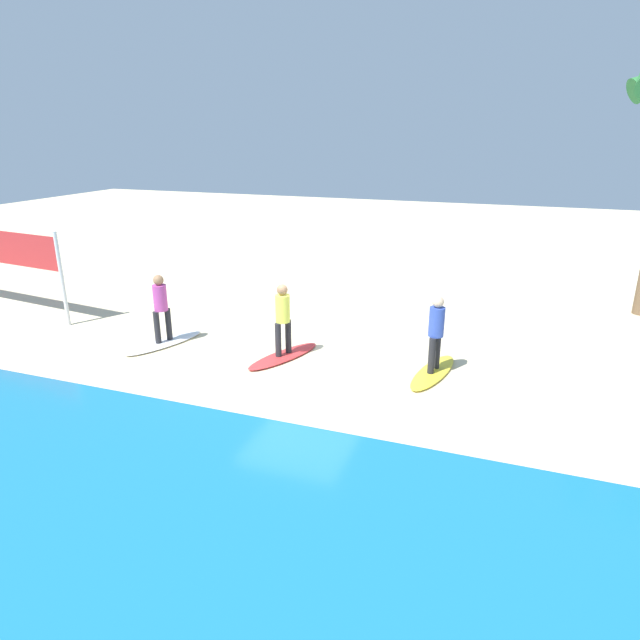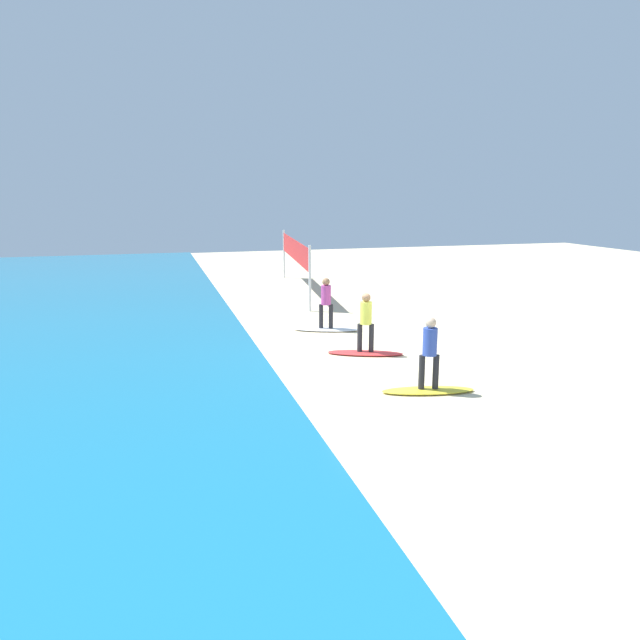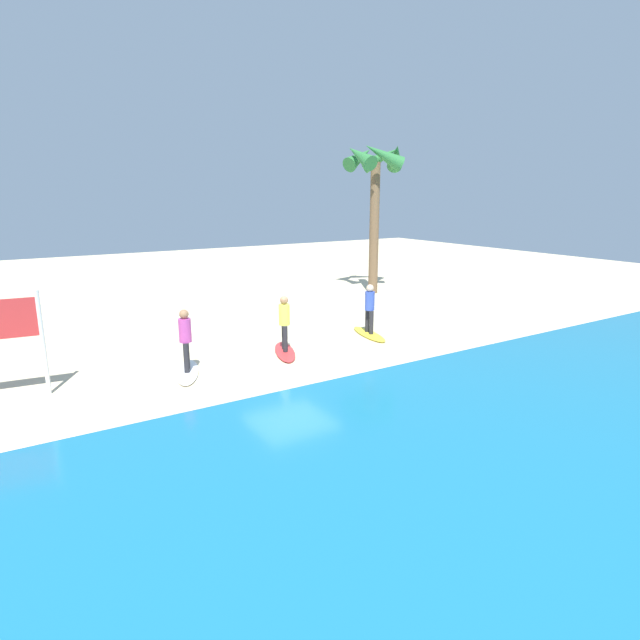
{
  "view_description": "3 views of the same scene",
  "coord_description": "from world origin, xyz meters",
  "px_view_note": "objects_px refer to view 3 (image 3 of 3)",
  "views": [
    {
      "loc": [
        -4.4,
        10.79,
        4.9
      ],
      "look_at": [
        -0.58,
        0.21,
        1.01
      ],
      "focal_mm": 30.76,
      "sensor_mm": 36.0,
      "label": 1
    },
    {
      "loc": [
        -14.35,
        5.78,
        4.4
      ],
      "look_at": [
        0.61,
        1.45,
        0.99
      ],
      "focal_mm": 32.72,
      "sensor_mm": 36.0,
      "label": 2
    },
    {
      "loc": [
        7.32,
        13.35,
        4.62
      ],
      "look_at": [
        -0.93,
        0.24,
        0.86
      ],
      "focal_mm": 29.26,
      "sensor_mm": 36.0,
      "label": 3
    }
  ],
  "objects_px": {
    "surfboard_white": "(188,372)",
    "palm_tree": "(376,172)",
    "surfer_white": "(185,336)",
    "surfboard_red": "(285,352)",
    "surfboard_yellow": "(369,334)",
    "surfer_red": "(284,319)",
    "surfer_yellow": "(370,305)"
  },
  "relations": [
    {
      "from": "surfboard_white",
      "to": "surfer_red",
      "type": "bearing_deg",
      "value": 114.81
    },
    {
      "from": "surfer_white",
      "to": "palm_tree",
      "type": "xyz_separation_m",
      "value": [
        -11.27,
        -6.58,
        4.55
      ]
    },
    {
      "from": "surfer_red",
      "to": "surfboard_red",
      "type": "bearing_deg",
      "value": 90.0
    },
    {
      "from": "surfboard_yellow",
      "to": "surfboard_red",
      "type": "distance_m",
      "value": 3.35
    },
    {
      "from": "surfboard_white",
      "to": "surfer_yellow",
      "type": "bearing_deg",
      "value": 114.86
    },
    {
      "from": "surfer_yellow",
      "to": "surfboard_red",
      "type": "height_order",
      "value": "surfer_yellow"
    },
    {
      "from": "surfboard_white",
      "to": "palm_tree",
      "type": "xyz_separation_m",
      "value": [
        -11.27,
        -6.58,
        5.54
      ]
    },
    {
      "from": "surfboard_yellow",
      "to": "surfboard_white",
      "type": "xyz_separation_m",
      "value": [
        6.38,
        0.48,
        0.0
      ]
    },
    {
      "from": "surfboard_yellow",
      "to": "surfer_red",
      "type": "relative_size",
      "value": 1.28
    },
    {
      "from": "surfboard_white",
      "to": "palm_tree",
      "type": "relative_size",
      "value": 0.3
    },
    {
      "from": "surfer_yellow",
      "to": "surfer_red",
      "type": "height_order",
      "value": "same"
    },
    {
      "from": "surfboard_yellow",
      "to": "surfer_white",
      "type": "relative_size",
      "value": 1.28
    },
    {
      "from": "surfer_white",
      "to": "surfer_red",
      "type": "bearing_deg",
      "value": -175.72
    },
    {
      "from": "surfboard_red",
      "to": "surfer_white",
      "type": "relative_size",
      "value": 1.28
    },
    {
      "from": "surfboard_yellow",
      "to": "surfboard_white",
      "type": "height_order",
      "value": "same"
    },
    {
      "from": "surfer_yellow",
      "to": "palm_tree",
      "type": "height_order",
      "value": "palm_tree"
    },
    {
      "from": "surfer_yellow",
      "to": "surfer_white",
      "type": "distance_m",
      "value": 6.4
    },
    {
      "from": "surfboard_red",
      "to": "surfer_white",
      "type": "xyz_separation_m",
      "value": [
        3.04,
        0.23,
        0.99
      ]
    },
    {
      "from": "surfboard_yellow",
      "to": "surfer_white",
      "type": "height_order",
      "value": "surfer_white"
    },
    {
      "from": "surfboard_yellow",
      "to": "palm_tree",
      "type": "height_order",
      "value": "palm_tree"
    },
    {
      "from": "surfboard_red",
      "to": "palm_tree",
      "type": "xyz_separation_m",
      "value": [
        -8.23,
        -6.35,
        5.54
      ]
    },
    {
      "from": "surfboard_white",
      "to": "surfer_white",
      "type": "relative_size",
      "value": 1.28
    },
    {
      "from": "surfboard_red",
      "to": "palm_tree",
      "type": "height_order",
      "value": "palm_tree"
    },
    {
      "from": "surfboard_red",
      "to": "surfer_white",
      "type": "distance_m",
      "value": 3.21
    },
    {
      "from": "surfer_white",
      "to": "surfboard_white",
      "type": "bearing_deg",
      "value": 0.0
    },
    {
      "from": "surfboard_red",
      "to": "palm_tree",
      "type": "bearing_deg",
      "value": 149.43
    },
    {
      "from": "surfer_red",
      "to": "surfer_white",
      "type": "height_order",
      "value": "same"
    },
    {
      "from": "surfboard_yellow",
      "to": "surfer_red",
      "type": "height_order",
      "value": "surfer_red"
    },
    {
      "from": "surfboard_red",
      "to": "surfboard_white",
      "type": "bearing_deg",
      "value": -63.95
    },
    {
      "from": "surfboard_red",
      "to": "surfer_red",
      "type": "bearing_deg",
      "value": -158.24
    },
    {
      "from": "surfboard_red",
      "to": "surfer_red",
      "type": "relative_size",
      "value": 1.28
    },
    {
      "from": "surfer_yellow",
      "to": "surfer_white",
      "type": "height_order",
      "value": "same"
    }
  ]
}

